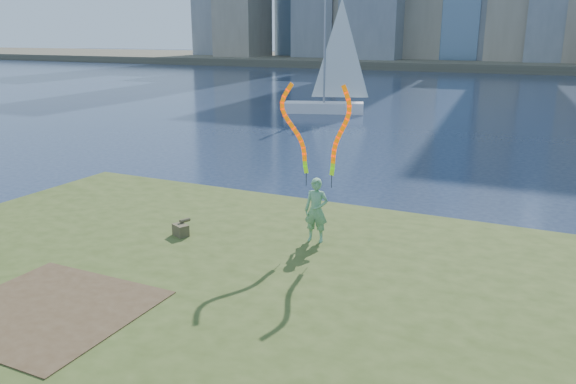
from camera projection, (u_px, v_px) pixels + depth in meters
The scene contains 7 objects.
ground at pixel (250, 300), 11.78m from camera, with size 320.00×320.00×0.00m, color #1A2741.
grassy_knoll at pixel (185, 338), 9.70m from camera, with size 20.00×18.00×0.80m.
dirt_patch at pixel (48, 309), 9.69m from camera, with size 3.20×3.00×0.02m, color #47331E.
far_shore at pixel (527, 63), 94.11m from camera, with size 320.00×40.00×1.20m, color #4C4637.
woman_with_ribbons at pixel (317, 180), 12.56m from camera, with size 1.98×0.43×3.88m.
canvas_bag at pixel (181, 229), 13.23m from camera, with size 0.46×0.51×0.37m.
sailboat at pixel (328, 91), 39.22m from camera, with size 5.85×3.44×8.90m.
Camera 1 is at (5.33, -9.33, 5.41)m, focal length 35.00 mm.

